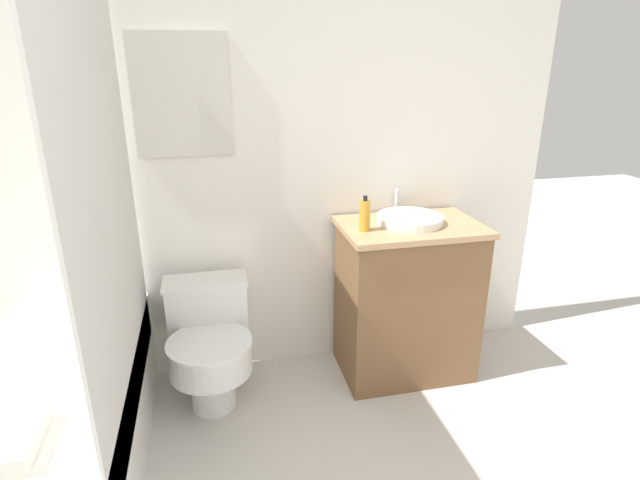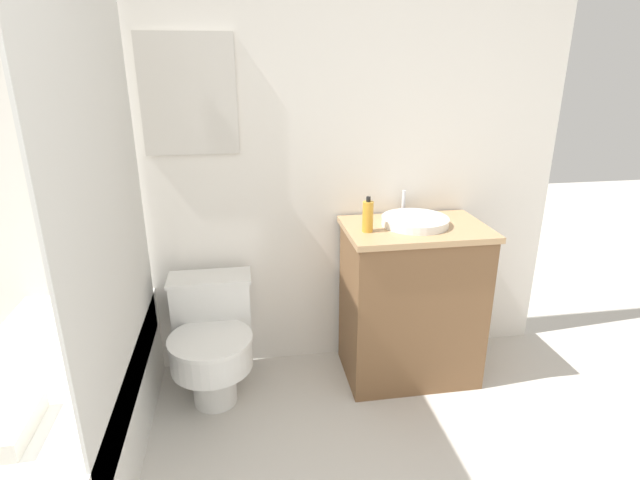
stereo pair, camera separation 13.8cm
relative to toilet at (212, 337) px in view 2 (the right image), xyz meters
name	(u,v)px [view 2 (the right image)]	position (x,y,z in m)	size (l,w,h in m)	color
wall_back	(247,141)	(0.23, 0.31, 0.92)	(3.34, 0.07, 2.50)	white
shower_area	(60,405)	(-0.60, -0.39, -0.03)	(0.65, 1.33, 1.98)	white
toilet	(212,337)	(0.00, 0.00, 0.00)	(0.42, 0.55, 0.61)	white
vanity	(411,302)	(1.04, 0.03, 0.10)	(0.71, 0.47, 0.85)	brown
sink	(415,221)	(1.04, 0.05, 0.54)	(0.34, 0.37, 0.13)	white
soap_bottle	(368,216)	(0.78, -0.01, 0.60)	(0.05, 0.05, 0.17)	gold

